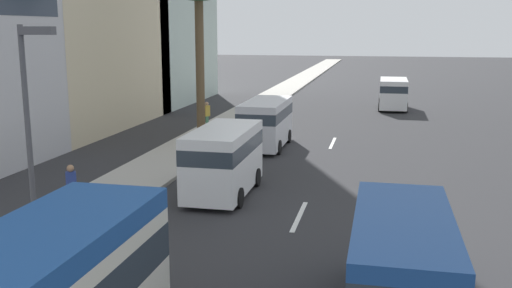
{
  "coord_description": "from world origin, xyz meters",
  "views": [
    {
      "loc": [
        -4.52,
        -2.54,
        6.17
      ],
      "look_at": [
        16.97,
        2.18,
        1.76
      ],
      "focal_mm": 40.47,
      "sensor_mm": 36.0,
      "label": 1
    }
  ],
  "objects_px": {
    "van_fifth": "(393,92)",
    "street_lamp": "(31,118)",
    "van_second": "(402,263)",
    "van_third": "(266,121)",
    "van_fourth": "(224,157)",
    "pedestrian_near_lamp": "(72,188)",
    "pedestrian_mid_block": "(207,114)"
  },
  "relations": [
    {
      "from": "van_fifth",
      "to": "street_lamp",
      "type": "xyz_separation_m",
      "value": [
        -33.02,
        9.35,
        2.63
      ]
    },
    {
      "from": "van_second",
      "to": "van_fifth",
      "type": "xyz_separation_m",
      "value": [
        33.96,
        -0.28,
        -0.0
      ]
    },
    {
      "from": "van_third",
      "to": "van_fourth",
      "type": "relative_size",
      "value": 1.07
    },
    {
      "from": "van_third",
      "to": "pedestrian_near_lamp",
      "type": "relative_size",
      "value": 2.94
    },
    {
      "from": "van_second",
      "to": "van_third",
      "type": "distance_m",
      "value": 18.72
    },
    {
      "from": "van_fifth",
      "to": "pedestrian_near_lamp",
      "type": "bearing_deg",
      "value": 160.47
    },
    {
      "from": "van_fourth",
      "to": "van_fifth",
      "type": "bearing_deg",
      "value": 165.6
    },
    {
      "from": "van_second",
      "to": "pedestrian_near_lamp",
      "type": "xyz_separation_m",
      "value": [
        4.46,
        10.18,
        -0.23
      ]
    },
    {
      "from": "van_fourth",
      "to": "van_second",
      "type": "bearing_deg",
      "value": 36.16
    },
    {
      "from": "van_second",
      "to": "van_fifth",
      "type": "relative_size",
      "value": 1.13
    },
    {
      "from": "van_fifth",
      "to": "pedestrian_near_lamp",
      "type": "height_order",
      "value": "van_fifth"
    },
    {
      "from": "pedestrian_near_lamp",
      "to": "street_lamp",
      "type": "height_order",
      "value": "street_lamp"
    },
    {
      "from": "van_fourth",
      "to": "van_fifth",
      "type": "xyz_separation_m",
      "value": [
        25.41,
        -6.52,
        -0.1
      ]
    },
    {
      "from": "van_fifth",
      "to": "van_second",
      "type": "bearing_deg",
      "value": 179.53
    },
    {
      "from": "van_fourth",
      "to": "pedestrian_mid_block",
      "type": "height_order",
      "value": "van_fourth"
    },
    {
      "from": "van_third",
      "to": "pedestrian_mid_block",
      "type": "distance_m",
      "value": 5.8
    },
    {
      "from": "van_third",
      "to": "van_fourth",
      "type": "distance_m",
      "value": 9.03
    },
    {
      "from": "van_fourth",
      "to": "van_fifth",
      "type": "distance_m",
      "value": 26.24
    },
    {
      "from": "van_fifth",
      "to": "pedestrian_near_lamp",
      "type": "distance_m",
      "value": 31.3
    },
    {
      "from": "van_fifth",
      "to": "street_lamp",
      "type": "bearing_deg",
      "value": 164.19
    },
    {
      "from": "pedestrian_near_lamp",
      "to": "street_lamp",
      "type": "xyz_separation_m",
      "value": [
        -3.52,
        -1.11,
        2.85
      ]
    },
    {
      "from": "pedestrian_near_lamp",
      "to": "street_lamp",
      "type": "bearing_deg",
      "value": 79.1
    },
    {
      "from": "van_fourth",
      "to": "street_lamp",
      "type": "height_order",
      "value": "street_lamp"
    },
    {
      "from": "van_third",
      "to": "street_lamp",
      "type": "distance_m",
      "value": 17.03
    },
    {
      "from": "van_fifth",
      "to": "pedestrian_mid_block",
      "type": "height_order",
      "value": "van_fifth"
    },
    {
      "from": "van_second",
      "to": "van_fifth",
      "type": "bearing_deg",
      "value": -0.47
    },
    {
      "from": "van_second",
      "to": "street_lamp",
      "type": "xyz_separation_m",
      "value": [
        0.94,
        9.07,
        2.63
      ]
    },
    {
      "from": "van_fourth",
      "to": "van_fifth",
      "type": "relative_size",
      "value": 1.02
    },
    {
      "from": "van_fourth",
      "to": "pedestrian_near_lamp",
      "type": "xyz_separation_m",
      "value": [
        -4.08,
        3.94,
        -0.32
      ]
    },
    {
      "from": "van_fourth",
      "to": "street_lamp",
      "type": "distance_m",
      "value": 8.5
    },
    {
      "from": "pedestrian_near_lamp",
      "to": "pedestrian_mid_block",
      "type": "bearing_deg",
      "value": -116.14
    },
    {
      "from": "van_fifth",
      "to": "pedestrian_near_lamp",
      "type": "xyz_separation_m",
      "value": [
        -29.5,
        10.46,
        -0.22
      ]
    }
  ]
}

